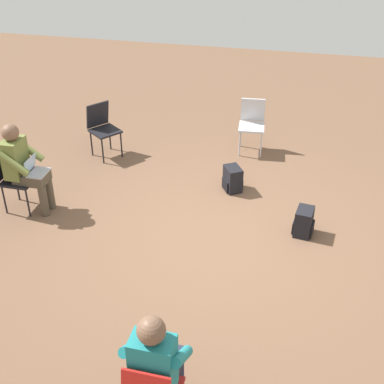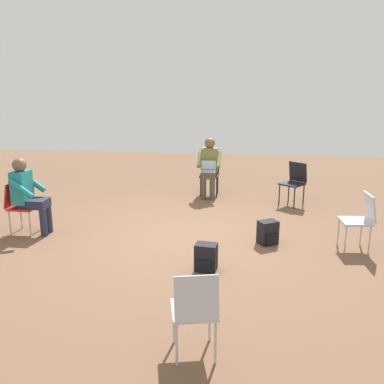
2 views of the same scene
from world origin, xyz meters
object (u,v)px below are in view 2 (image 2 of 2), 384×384
chair_north (19,203)px  person_in_teal (28,192)px  backpack_by_empty_chair (268,234)px  chair_south (361,217)px  person_with_laptop (209,165)px  chair_west (195,308)px  backpack_near_laptop_user (206,259)px  chair_east (210,172)px  chair_southeast (294,180)px

chair_north → person_in_teal: person_in_teal is taller
chair_north → backpack_by_empty_chair: chair_north is taller
chair_south → person_with_laptop: person_with_laptop is taller
chair_west → backpack_near_laptop_user: bearing=78.7°
chair_west → chair_north: same height
chair_south → person_in_teal: person_in_teal is taller
chair_south → backpack_near_laptop_user: (-0.94, 2.16, -0.34)m
chair_west → chair_east: (5.63, 0.27, 0.00)m
person_with_laptop → backpack_by_empty_chair: 2.85m
chair_south → chair_north: size_ratio=1.00×
chair_west → backpack_by_empty_chair: size_ratio=2.36×
chair_east → chair_north: bearing=44.1°
chair_east → chair_north: same height
chair_south → backpack_by_empty_chair: size_ratio=2.36×
chair_west → chair_south: (2.78, -2.12, 0.00)m
chair_east → person_in_teal: (-2.73, 2.70, 0.20)m
chair_southeast → backpack_near_laptop_user: bearing=103.3°
chair_east → person_in_teal: person_in_teal is taller
person_with_laptop → chair_southeast: bearing=167.0°
chair_southeast → person_in_teal: 4.91m
chair_east → chair_south: same height
backpack_by_empty_chair → chair_east: bearing=21.4°
chair_southeast → chair_north: 5.06m
chair_southeast → chair_west: bearing=112.3°
chair_south → backpack_by_empty_chair: 1.35m
chair_southeast → backpack_near_laptop_user: (-3.20, 1.49, -0.34)m
chair_southeast → person_with_laptop: 1.77m
chair_east → person_with_laptop: 0.26m
chair_southeast → backpack_near_laptop_user: size_ratio=2.36×
chair_south → chair_north: (0.13, 5.26, 0.00)m
chair_east → chair_north: 3.96m
chair_north → person_with_laptop: size_ratio=0.69×
chair_east → person_with_laptop: (-0.17, 0.00, 0.20)m
chair_west → backpack_by_empty_chair: (2.87, -0.81, -0.34)m
person_with_laptop → person_in_teal: bearing=44.1°
chair_south → person_in_teal: size_ratio=0.69×
chair_south → chair_southeast: bearing=11.9°
chair_southeast → chair_south: bearing=144.9°
chair_east → chair_south: bearing=130.6°
chair_north → chair_south: bearing=90.3°
chair_south → chair_north: bearing=83.9°
person_with_laptop → backpack_near_laptop_user: bearing=94.3°
chair_southeast → person_with_laptop: (0.42, 1.71, 0.20)m
chair_west → backpack_by_empty_chair: 3.00m
backpack_by_empty_chair → backpack_near_laptop_user: bearing=140.3°
chair_west → person_in_teal: size_ratio=0.69×
chair_west → backpack_near_laptop_user: chair_west is taller
chair_southeast → person_with_laptop: size_ratio=0.69×
backpack_by_empty_chair → chair_south: bearing=-94.0°
chair_southeast → backpack_near_laptop_user: 3.54m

